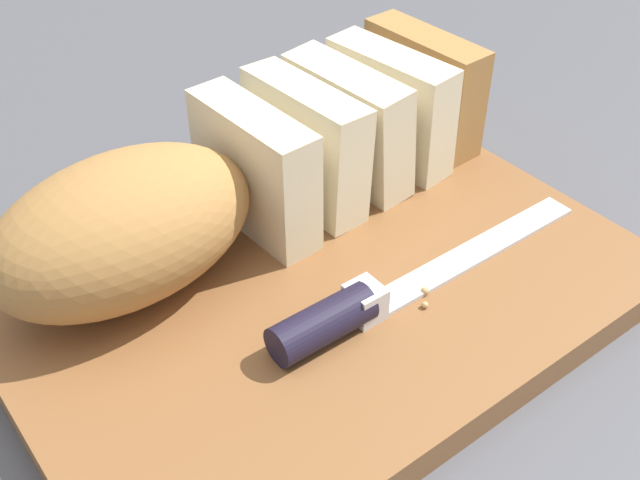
# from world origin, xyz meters

# --- Properties ---
(ground_plane) EXTENTS (3.00, 3.00, 0.00)m
(ground_plane) POSITION_xyz_m (0.00, 0.00, 0.00)
(ground_plane) COLOR #4C4C51
(cutting_board) EXTENTS (0.40, 0.29, 0.02)m
(cutting_board) POSITION_xyz_m (0.00, 0.00, 0.01)
(cutting_board) COLOR brown
(cutting_board) RESTS_ON ground_plane
(bread_loaf) EXTENTS (0.38, 0.14, 0.09)m
(bread_loaf) POSITION_xyz_m (-0.01, 0.07, 0.07)
(bread_loaf) COLOR #A8753D
(bread_loaf) RESTS_ON cutting_board
(bread_knife) EXTENTS (0.25, 0.03, 0.02)m
(bread_knife) POSITION_xyz_m (-0.00, -0.05, 0.03)
(bread_knife) COLOR silver
(bread_knife) RESTS_ON cutting_board
(crumb_near_knife) EXTENTS (0.00, 0.00, 0.00)m
(crumb_near_knife) POSITION_xyz_m (0.03, -0.06, 0.02)
(crumb_near_knife) COLOR tan
(crumb_near_knife) RESTS_ON cutting_board
(crumb_near_loaf) EXTENTS (0.01, 0.01, 0.01)m
(crumb_near_loaf) POSITION_xyz_m (0.06, 0.03, 0.03)
(crumb_near_loaf) COLOR tan
(crumb_near_loaf) RESTS_ON cutting_board
(crumb_stray_left) EXTENTS (0.01, 0.01, 0.01)m
(crumb_stray_left) POSITION_xyz_m (0.04, -0.05, 0.03)
(crumb_stray_left) COLOR tan
(crumb_stray_left) RESTS_ON cutting_board
(crumb_stray_right) EXTENTS (0.00, 0.00, 0.00)m
(crumb_stray_right) POSITION_xyz_m (0.04, 0.03, 0.02)
(crumb_stray_right) COLOR tan
(crumb_stray_right) RESTS_ON cutting_board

